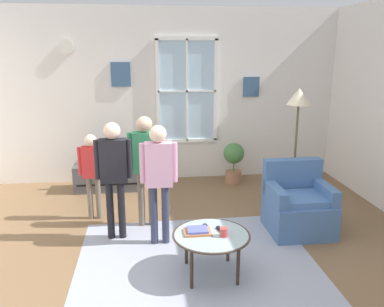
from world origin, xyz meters
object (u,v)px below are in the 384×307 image
(person_green_shirt, at_px, (145,159))
(armchair, at_px, (298,206))
(person_pink_shirt, at_px, (159,171))
(floor_lamp, at_px, (298,110))
(book_stack, at_px, (197,231))
(remote_near_cup, at_px, (206,227))
(person_black_shirt, at_px, (114,168))
(tv_stand, at_px, (108,176))
(potted_plant_by_window, at_px, (234,159))
(coffee_table, at_px, (211,237))
(television, at_px, (107,151))
(person_red_shirt, at_px, (92,167))
(remote_near_books, at_px, (221,230))
(cup, at_px, (224,232))

(person_green_shirt, bearing_deg, armchair, -11.36)
(person_pink_shirt, bearing_deg, floor_lamp, 19.83)
(book_stack, distance_m, floor_lamp, 2.29)
(armchair, height_order, remote_near_cup, armchair)
(book_stack, bearing_deg, person_pink_shirt, 116.90)
(person_pink_shirt, distance_m, person_black_shirt, 0.56)
(remote_near_cup, bearing_deg, floor_lamp, 41.93)
(tv_stand, bearing_deg, armchair, -36.45)
(tv_stand, bearing_deg, potted_plant_by_window, 1.83)
(book_stack, height_order, person_green_shirt, person_green_shirt)
(book_stack, bearing_deg, coffee_table, -20.51)
(television, xyz_separation_m, remote_near_cup, (1.22, -2.59, -0.19))
(remote_near_cup, relative_size, person_pink_shirt, 0.10)
(person_red_shirt, relative_size, potted_plant_by_window, 1.67)
(person_black_shirt, bearing_deg, coffee_table, -43.23)
(person_pink_shirt, bearing_deg, coffee_table, -56.87)
(tv_stand, height_order, person_green_shirt, person_green_shirt)
(book_stack, distance_m, person_red_shirt, 1.95)
(television, height_order, person_red_shirt, person_red_shirt)
(book_stack, height_order, remote_near_books, book_stack)
(television, xyz_separation_m, person_black_shirt, (0.24, -1.79, 0.25))
(armchair, relative_size, remote_near_books, 6.21)
(armchair, relative_size, potted_plant_by_window, 1.24)
(book_stack, distance_m, remote_near_cup, 0.14)
(person_pink_shirt, relative_size, person_green_shirt, 0.99)
(cup, xyz_separation_m, person_green_shirt, (-0.75, 1.33, 0.42))
(television, bearing_deg, coffee_table, -65.57)
(tv_stand, xyz_separation_m, potted_plant_by_window, (2.12, 0.07, 0.20))
(person_pink_shirt, bearing_deg, remote_near_cup, -52.51)
(book_stack, distance_m, cup, 0.27)
(person_pink_shirt, bearing_deg, potted_plant_by_window, 56.66)
(remote_near_books, bearing_deg, floor_lamp, 46.37)
(remote_near_cup, height_order, floor_lamp, floor_lamp)
(remote_near_books, bearing_deg, person_green_shirt, 121.75)
(person_pink_shirt, distance_m, person_red_shirt, 1.19)
(television, distance_m, person_red_shirt, 1.18)
(coffee_table, height_order, person_green_shirt, person_green_shirt)
(person_black_shirt, bearing_deg, person_pink_shirt, -21.09)
(potted_plant_by_window, bearing_deg, armchair, -78.46)
(tv_stand, xyz_separation_m, person_pink_shirt, (0.76, -2.00, 0.68))
(television, bearing_deg, potted_plant_by_window, 1.91)
(person_pink_shirt, bearing_deg, person_green_shirt, 105.65)
(floor_lamp, bearing_deg, armchair, -104.09)
(remote_near_books, distance_m, person_green_shirt, 1.48)
(tv_stand, bearing_deg, remote_near_cup, -64.87)
(person_red_shirt, relative_size, floor_lamp, 0.67)
(cup, bearing_deg, armchair, 39.49)
(tv_stand, bearing_deg, person_red_shirt, -94.51)
(coffee_table, bearing_deg, book_stack, 159.49)
(armchair, xyz_separation_m, person_green_shirt, (-1.90, 0.38, 0.58))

